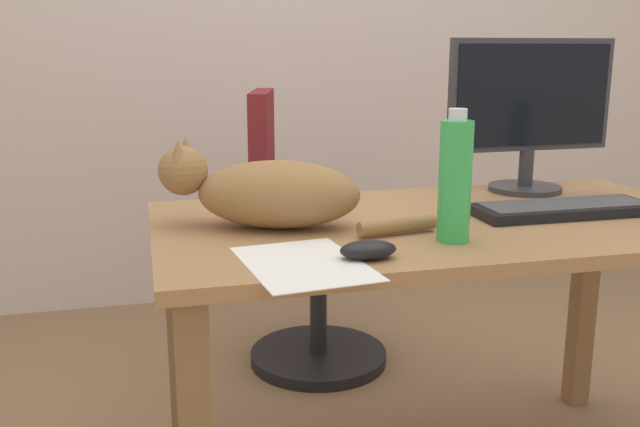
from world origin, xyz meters
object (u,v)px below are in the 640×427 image
monitor (530,109)px  computer_mouse (368,250)px  office_chair (304,248)px  spray_bottle (455,180)px  keyboard (563,209)px  cat (268,192)px

monitor → computer_mouse: 0.84m
computer_mouse → office_chair: bearing=83.7°
monitor → spray_bottle: monitor is taller
monitor → spray_bottle: 0.61m
office_chair → spray_bottle: bearing=-84.6°
monitor → keyboard: (-0.06, -0.28, -0.21)m
office_chair → keyboard: office_chair is taller
keyboard → spray_bottle: bearing=-156.7°
keyboard → computer_mouse: bearing=-157.6°
monitor → keyboard: monitor is taller
spray_bottle → computer_mouse: bearing=-159.1°
keyboard → computer_mouse: (-0.57, -0.23, 0.00)m
office_chair → computer_mouse: bearing=-96.3°
office_chair → keyboard: 0.99m
keyboard → spray_bottle: (-0.36, -0.15, 0.11)m
keyboard → cat: cat is taller
keyboard → cat: 0.71m
monitor → spray_bottle: bearing=-133.9°
office_chair → cat: (-0.26, -0.78, 0.36)m
computer_mouse → spray_bottle: bearing=20.9°
cat → spray_bottle: (0.35, -0.21, 0.05)m
office_chair → keyboard: size_ratio=2.17×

